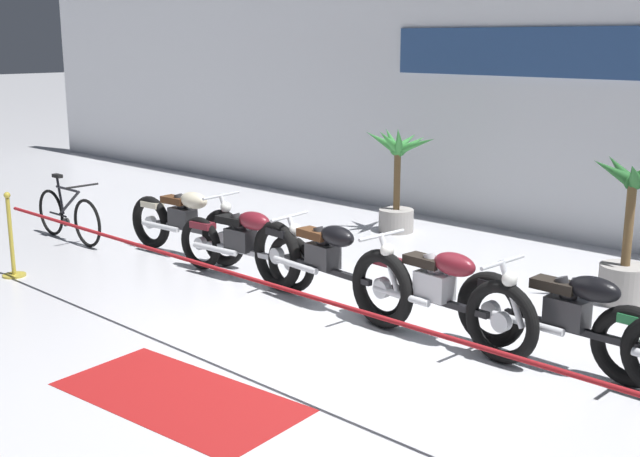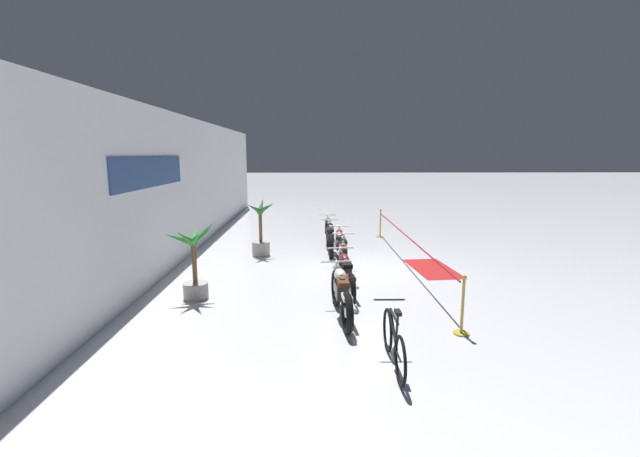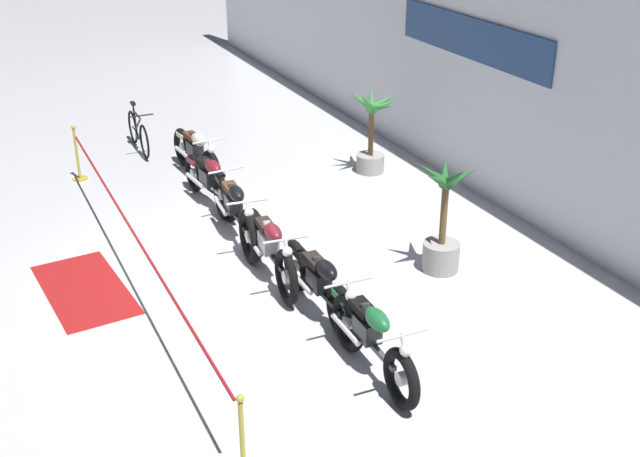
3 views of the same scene
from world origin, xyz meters
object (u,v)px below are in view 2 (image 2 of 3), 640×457
at_px(potted_palm_right_of_row, 194,263).
at_px(stanchion_far_left, 419,253).
at_px(motorcycle_black_4, 330,238).
at_px(bicycle, 394,343).
at_px(motorcycle_cream_0, 341,294).
at_px(floor_banner, 432,269).
at_px(stanchion_mid_left, 380,228).
at_px(motorcycle_maroon_3, 339,246).
at_px(potted_palm_left_of_row, 261,234).
at_px(motorcycle_maroon_1, 345,274).
at_px(motorcycle_black_2, 343,258).
at_px(motorcycle_green_5, 328,231).

xyz_separation_m(potted_palm_right_of_row, stanchion_far_left, (1.06, -5.09, -0.07)).
relative_size(motorcycle_black_4, bicycle, 1.39).
distance_m(motorcycle_cream_0, stanchion_far_left, 3.02).
bearing_deg(floor_banner, stanchion_mid_left, 3.62).
xyz_separation_m(motorcycle_maroon_3, potted_palm_right_of_row, (-3.07, 3.31, 0.31)).
bearing_deg(potted_palm_left_of_row, motorcycle_maroon_1, -148.28).
distance_m(motorcycle_cream_0, bicycle, 2.03).
xyz_separation_m(motorcycle_black_2, floor_banner, (0.66, -2.48, -0.48)).
bearing_deg(motorcycle_cream_0, motorcycle_black_2, -5.01).
distance_m(motorcycle_green_5, stanchion_mid_left, 2.32).
bearing_deg(motorcycle_black_2, motorcycle_black_4, 4.19).
height_order(potted_palm_right_of_row, stanchion_far_left, potted_palm_right_of_row).
bearing_deg(motorcycle_maroon_3, potted_palm_right_of_row, 132.91).
bearing_deg(motorcycle_cream_0, motorcycle_maroon_1, -7.66).
bearing_deg(motorcycle_maroon_3, motorcycle_black_4, 8.91).
xyz_separation_m(motorcycle_cream_0, motorcycle_maroon_3, (4.24, -0.24, 0.02)).
xyz_separation_m(motorcycle_maroon_1, stanchion_mid_left, (6.59, -1.84, -0.10)).
bearing_deg(potted_palm_right_of_row, motorcycle_black_2, -64.05).
xyz_separation_m(potted_palm_left_of_row, floor_banner, (-1.63, -4.82, -0.66)).
relative_size(motorcycle_green_5, floor_banner, 1.07).
relative_size(stanchion_far_left, stanchion_mid_left, 8.28).
relative_size(motorcycle_maroon_1, bicycle, 1.28).
distance_m(motorcycle_maroon_1, bicycle, 3.34).
distance_m(motorcycle_maroon_1, potted_palm_right_of_row, 3.27).
relative_size(motorcycle_black_2, potted_palm_left_of_row, 1.41).
bearing_deg(bicycle, motorcycle_cream_0, 18.00).
bearing_deg(motorcycle_cream_0, potted_palm_right_of_row, 69.16).
distance_m(stanchion_far_left, floor_banner, 1.57).
height_order(motorcycle_black_2, motorcycle_green_5, motorcycle_black_2).
relative_size(stanchion_far_left, floor_banner, 4.14).
distance_m(potted_palm_left_of_row, stanchion_mid_left, 5.05).
relative_size(motorcycle_maroon_3, potted_palm_left_of_row, 1.25).
bearing_deg(motorcycle_maroon_1, stanchion_mid_left, -15.62).
bearing_deg(motorcycle_maroon_1, motorcycle_cream_0, 172.34).
bearing_deg(floor_banner, motorcycle_green_5, 33.66).
bearing_deg(motorcycle_black_4, bicycle, -175.51).
distance_m(bicycle, potted_palm_left_of_row, 7.52).
bearing_deg(stanchion_far_left, motorcycle_black_2, 72.96).
xyz_separation_m(motorcycle_maroon_3, motorcycle_black_4, (1.27, 0.20, -0.02)).
relative_size(motorcycle_maroon_3, motorcycle_green_5, 0.98).
bearing_deg(stanchion_far_left, motorcycle_black_4, 31.18).
distance_m(motorcycle_maroon_1, motorcycle_black_2, 1.40).
xyz_separation_m(motorcycle_black_2, bicycle, (-4.71, -0.38, -0.12)).
height_order(motorcycle_cream_0, stanchion_far_left, stanchion_far_left).
distance_m(motorcycle_maroon_1, stanchion_far_left, 2.05).
bearing_deg(stanchion_far_left, floor_banner, -30.00).
bearing_deg(bicycle, stanchion_mid_left, -8.05).
height_order(motorcycle_maroon_1, potted_palm_right_of_row, potted_palm_right_of_row).
height_order(motorcycle_green_5, potted_palm_left_of_row, potted_palm_left_of_row).
bearing_deg(bicycle, motorcycle_green_5, 3.95).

